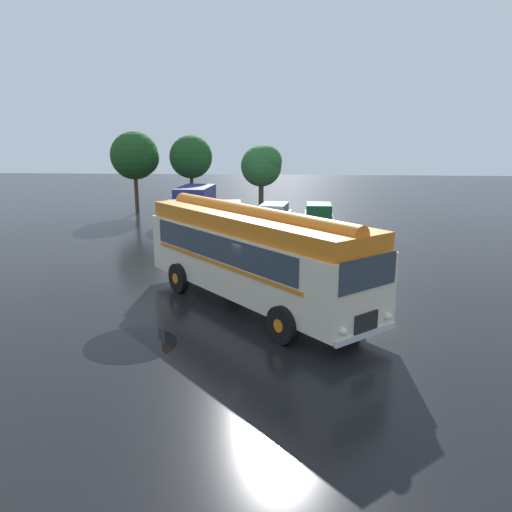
{
  "coord_description": "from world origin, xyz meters",
  "views": [
    {
      "loc": [
        0.68,
        -15.96,
        5.76
      ],
      "look_at": [
        -0.67,
        1.96,
        1.4
      ],
      "focal_mm": 35.0,
      "sensor_mm": 36.0,
      "label": 1
    }
  ],
  "objects_px": {
    "car_near_left": "(229,215)",
    "car_mid_left": "(274,217)",
    "vintage_bus": "(253,252)",
    "car_mid_right": "(319,217)",
    "box_van": "(193,205)"
  },
  "relations": [
    {
      "from": "car_near_left",
      "to": "car_mid_right",
      "type": "distance_m",
      "value": 5.66
    },
    {
      "from": "car_near_left",
      "to": "car_mid_right",
      "type": "xyz_separation_m",
      "value": [
        5.64,
        -0.46,
        0.0
      ]
    },
    {
      "from": "vintage_bus",
      "to": "box_van",
      "type": "bearing_deg",
      "value": 108.63
    },
    {
      "from": "car_near_left",
      "to": "box_van",
      "type": "relative_size",
      "value": 0.75
    },
    {
      "from": "box_van",
      "to": "vintage_bus",
      "type": "bearing_deg",
      "value": -71.37
    },
    {
      "from": "car_mid_left",
      "to": "box_van",
      "type": "bearing_deg",
      "value": 168.22
    },
    {
      "from": "box_van",
      "to": "car_mid_right",
      "type": "bearing_deg",
      "value": -6.54
    },
    {
      "from": "car_mid_left",
      "to": "car_mid_right",
      "type": "bearing_deg",
      "value": 3.72
    },
    {
      "from": "car_near_left",
      "to": "car_mid_left",
      "type": "bearing_deg",
      "value": -12.55
    },
    {
      "from": "vintage_bus",
      "to": "car_mid_left",
      "type": "bearing_deg",
      "value": 89.4
    },
    {
      "from": "car_mid_left",
      "to": "car_mid_right",
      "type": "xyz_separation_m",
      "value": [
        2.76,
        0.18,
        0.0
      ]
    },
    {
      "from": "car_near_left",
      "to": "box_van",
      "type": "bearing_deg",
      "value": 169.14
    },
    {
      "from": "box_van",
      "to": "car_near_left",
      "type": "bearing_deg",
      "value": -10.86
    },
    {
      "from": "vintage_bus",
      "to": "car_mid_right",
      "type": "height_order",
      "value": "vintage_bus"
    },
    {
      "from": "vintage_bus",
      "to": "car_near_left",
      "type": "relative_size",
      "value": 2.09
    }
  ]
}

